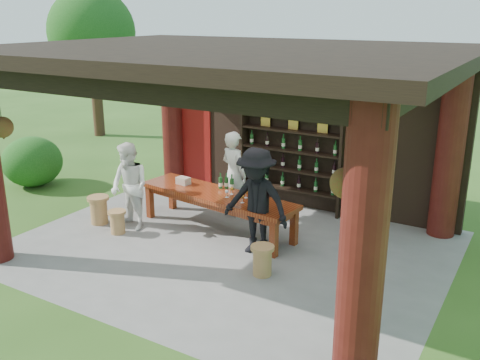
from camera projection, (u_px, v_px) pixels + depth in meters
The scene contains 15 objects.
ground at pixel (229, 247), 9.59m from camera, with size 90.00×90.00×0.00m, color #2D5119.
pavilion at pixel (240, 126), 9.30m from camera, with size 7.50×6.00×3.60m.
wine_shelf at pixel (291, 161), 11.27m from camera, with size 2.32×0.35×2.04m.
tasting_table at pixel (217, 199), 10.15m from camera, with size 3.37×1.25×0.75m.
stool_near_left at pixel (117, 221), 10.11m from camera, with size 0.35×0.35×0.45m.
stool_near_right at pixel (262, 260), 8.49m from camera, with size 0.38×0.38×0.50m.
stool_far_left at pixel (99, 209), 10.57m from camera, with size 0.42×0.42×0.56m.
host at pixel (234, 174), 10.80m from camera, with size 0.65×0.43×1.78m, color beige.
guest_woman at pixel (130, 186), 10.20m from camera, with size 0.82×0.64×1.69m, color white.
guest_man at pixel (256, 202), 9.09m from camera, with size 1.22×0.70×1.88m, color black.
table_bottles at pixel (226, 181), 10.31m from camera, with size 0.31×0.14×0.31m.
table_glasses at pixel (247, 197), 9.69m from camera, with size 0.84×0.37×0.15m.
napkin_basket at pixel (183, 181), 10.62m from camera, with size 0.26×0.18×0.14m, color #BF6672.
shrubs at pixel (311, 225), 9.14m from camera, with size 17.10×8.77×1.36m.
trees at pixel (449, 57), 8.24m from camera, with size 20.49×12.14×4.80m.
Camera 1 is at (4.64, -7.46, 4.03)m, focal length 40.00 mm.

